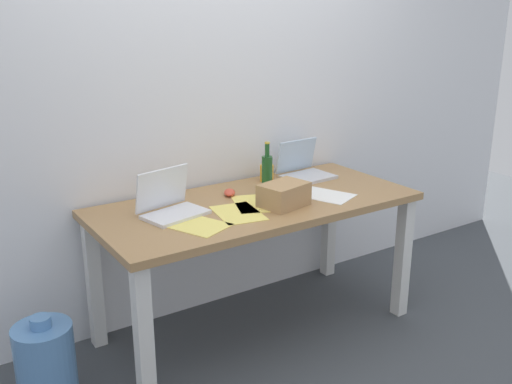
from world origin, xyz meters
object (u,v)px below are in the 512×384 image
object	(u,v)px
laptop_left	(171,205)
computer_mouse	(230,192)
beer_bottle	(267,171)
desk	(256,219)
laptop_right	(304,170)
coffee_mug	(267,173)
cardboard_box	(284,195)
water_cooler_jug	(46,364)

from	to	relation	value
laptop_left	computer_mouse	size ratio (longest dim) A/B	3.44
beer_bottle	desk	bearing A→B (deg)	-140.39
laptop_right	coffee_mug	distance (m)	0.24
laptop_left	beer_bottle	bearing A→B (deg)	7.09
laptop_right	cardboard_box	world-z (taller)	laptop_right
coffee_mug	water_cooler_jug	world-z (taller)	coffee_mug
computer_mouse	water_cooler_jug	xyz separation A→B (m)	(-1.08, -0.17, -0.58)
desk	laptop_left	distance (m)	0.49
computer_mouse	cardboard_box	world-z (taller)	cardboard_box
laptop_left	computer_mouse	xyz separation A→B (m)	(0.40, 0.10, -0.03)
laptop_left	water_cooler_jug	size ratio (longest dim) A/B	0.79
cardboard_box	laptop_left	bearing A→B (deg)	159.86
desk	computer_mouse	bearing A→B (deg)	113.09
beer_bottle	computer_mouse	bearing A→B (deg)	173.80
coffee_mug	water_cooler_jug	xyz separation A→B (m)	(-1.41, -0.29, -0.61)
desk	cardboard_box	bearing A→B (deg)	-61.96
laptop_right	water_cooler_jug	bearing A→B (deg)	-171.84
cardboard_box	water_cooler_jug	bearing A→B (deg)	173.85
laptop_right	beer_bottle	distance (m)	0.35
cardboard_box	laptop_right	bearing A→B (deg)	41.31
laptop_left	cardboard_box	xyz separation A→B (m)	(0.54, -0.20, 0.01)
laptop_left	beer_bottle	world-z (taller)	beer_bottle
coffee_mug	beer_bottle	bearing A→B (deg)	-123.99
laptop_right	cardboard_box	xyz separation A→B (m)	(-0.42, -0.37, 0.01)
laptop_left	coffee_mug	bearing A→B (deg)	17.26
beer_bottle	cardboard_box	distance (m)	0.29
laptop_right	laptop_left	bearing A→B (deg)	-170.06
laptop_right	cardboard_box	size ratio (longest dim) A/B	1.24
laptop_left	water_cooler_jug	distance (m)	0.92
desk	beer_bottle	xyz separation A→B (m)	(0.16, 0.13, 0.21)
laptop_left	cardboard_box	world-z (taller)	laptop_left
beer_bottle	computer_mouse	size ratio (longest dim) A/B	2.74
laptop_right	cardboard_box	bearing A→B (deg)	-138.69
laptop_left	computer_mouse	world-z (taller)	laptop_left
water_cooler_jug	computer_mouse	bearing A→B (deg)	8.95
laptop_left	computer_mouse	bearing A→B (deg)	14.47
beer_bottle	cardboard_box	xyz separation A→B (m)	(-0.09, -0.28, -0.05)
laptop_left	coffee_mug	size ratio (longest dim) A/B	3.62
beer_bottle	computer_mouse	distance (m)	0.25
laptop_right	beer_bottle	xyz separation A→B (m)	(-0.33, -0.09, 0.06)
desk	cardboard_box	xyz separation A→B (m)	(0.08, -0.14, 0.16)
laptop_right	cardboard_box	distance (m)	0.56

